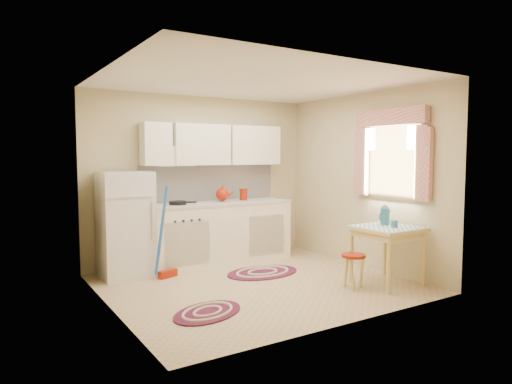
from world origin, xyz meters
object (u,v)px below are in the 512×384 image
Objects in this scene: table at (387,256)px; stool at (353,271)px; base_cabinets at (218,234)px; fridge at (125,224)px.

table is 0.52m from stool.
base_cabinets is 5.36× the size of stool.
fridge reaches higher than table.
fridge reaches higher than stool.
fridge is 3.41m from table.
fridge reaches higher than base_cabinets.
fridge is 1.43m from base_cabinets.
fridge is at bearing 141.84° from table.
table is at bearing -8.66° from stool.
base_cabinets reaches higher than stool.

